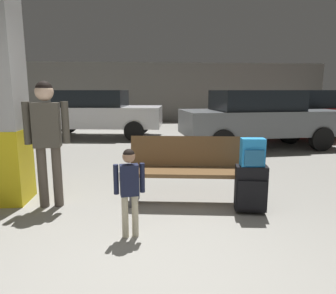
# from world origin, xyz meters

# --- Properties ---
(ground_plane) EXTENTS (18.00, 18.00, 0.10)m
(ground_plane) POSITION_xyz_m (0.00, 4.00, -0.05)
(ground_plane) COLOR gray
(garage_back_wall) EXTENTS (18.00, 0.12, 2.80)m
(garage_back_wall) POSITION_xyz_m (0.00, 12.86, 1.40)
(garage_back_wall) COLOR slate
(garage_back_wall) RESTS_ON ground_plane
(bench) EXTENTS (1.66, 0.74, 0.89)m
(bench) POSITION_xyz_m (0.58, 1.73, 0.44)
(bench) COLOR brown
(bench) RESTS_ON ground_plane
(suitcase) EXTENTS (0.41, 0.29, 0.60)m
(suitcase) POSITION_xyz_m (1.29, 1.27, 0.32)
(suitcase) COLOR black
(suitcase) RESTS_ON ground_plane
(backpack_bright) EXTENTS (0.30, 0.22, 0.34)m
(backpack_bright) POSITION_xyz_m (1.30, 1.27, 0.77)
(backpack_bright) COLOR #268CD8
(backpack_bright) RESTS_ON suitcase
(child) EXTENTS (0.32, 0.18, 0.94)m
(child) POSITION_xyz_m (-0.17, 0.76, 0.58)
(child) COLOR beige
(child) RESTS_ON ground_plane
(adult) EXTENTS (0.56, 0.23, 1.63)m
(adult) POSITION_xyz_m (-1.24, 1.72, 1.00)
(adult) COLOR brown
(adult) RESTS_ON ground_plane
(parked_car_near) EXTENTS (4.23, 2.06, 1.51)m
(parked_car_near) POSITION_xyz_m (3.06, 5.76, 0.81)
(parked_car_near) COLOR slate
(parked_car_near) RESTS_ON ground_plane
(parked_car_far) EXTENTS (4.28, 2.20, 1.51)m
(parked_car_far) POSITION_xyz_m (-1.50, 7.96, 0.81)
(parked_car_far) COLOR silver
(parked_car_far) RESTS_ON ground_plane
(parked_car_side) EXTENTS (4.21, 2.02, 1.51)m
(parked_car_side) POSITION_xyz_m (5.39, 7.07, 0.81)
(parked_car_side) COLOR maroon
(parked_car_side) RESTS_ON ground_plane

